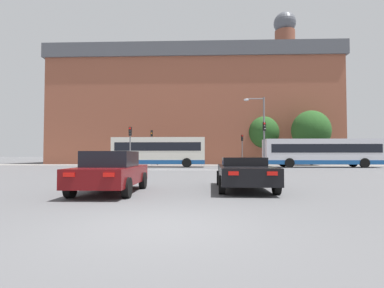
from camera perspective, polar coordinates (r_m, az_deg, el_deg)
name	(u,v)px	position (r m, az deg, el deg)	size (l,w,h in m)	color
ground_plane	(162,226)	(5.80, -5.77, -15.35)	(400.00, 400.00, 0.00)	#545456
stop_line_strip	(194,170)	(26.57, 0.46, -4.96)	(9.63, 0.30, 0.01)	silver
far_pavement	(197,165)	(39.30, 1.00, -4.03)	(70.70, 2.50, 0.01)	gray
brick_civic_building	(195,109)	(50.59, 0.56, 6.60)	(43.98, 15.95, 25.29)	brown
car_saloon_left	(111,172)	(10.97, -15.16, -5.10)	(2.02, 4.29, 1.46)	#600C0F
car_roadster_right	(244,172)	(11.85, 9.88, -5.35)	(2.14, 4.88, 1.23)	black
bus_crossing_lead	(159,151)	(33.16, -6.27, -1.39)	(10.05, 2.77, 3.23)	silver
bus_crossing_trailing	(322,152)	(34.98, 23.53, -1.45)	(12.33, 2.64, 3.02)	silver
traffic_light_near_left	(130,141)	(28.19, -11.70, 0.63)	(0.26, 0.31, 3.92)	slate
traffic_light_far_right	(242,145)	(38.87, 9.54, -0.11)	(0.26, 0.31, 3.93)	slate
traffic_light_far_left	(152,142)	(38.92, -7.70, 0.42)	(0.26, 0.31, 4.53)	slate
traffic_light_near_right	(264,138)	(27.90, 13.61, 1.18)	(0.26, 0.31, 4.32)	slate
street_lamp_junction	(260,125)	(29.79, 12.91, 3.59)	(2.04, 0.36, 6.95)	slate
pedestrian_waiting	(158,158)	(39.62, -6.58, -2.60)	(0.31, 0.44, 1.66)	black
tree_by_building	(263,133)	(43.78, 13.45, 2.14)	(4.39, 4.39, 6.84)	#4C3823
tree_kerbside	(311,130)	(41.82, 21.72, 2.41)	(4.94, 4.94, 7.11)	#4C3823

